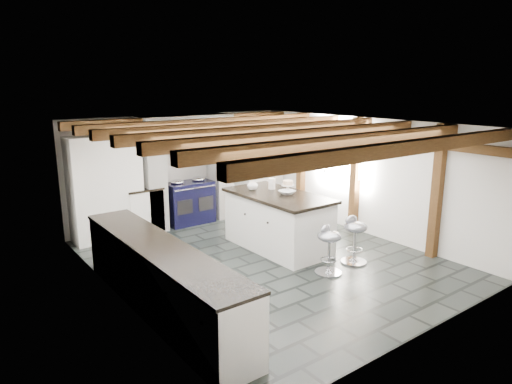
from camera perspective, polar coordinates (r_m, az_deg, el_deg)
ground at (r=7.88m, az=1.17°, el=-8.46°), size 6.00×6.00×0.00m
room_shell at (r=8.37m, az=-8.08°, el=0.39°), size 6.00×6.03×6.00m
range_cooker at (r=9.88m, az=-8.40°, el=-1.20°), size 1.00×0.63×0.99m
kitchen_island at (r=8.26m, az=2.74°, el=-3.58°), size 1.09×2.06×1.35m
bar_stool_near at (r=7.76m, az=12.21°, el=-5.19°), size 0.43×0.43×0.80m
bar_stool_far at (r=7.26m, az=9.07°, el=-6.42°), size 0.49×0.49×0.79m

